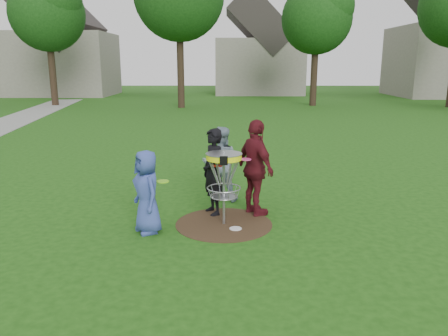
{
  "coord_description": "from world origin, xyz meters",
  "views": [
    {
      "loc": [
        0.06,
        -7.64,
        2.92
      ],
      "look_at": [
        0.0,
        0.3,
        1.0
      ],
      "focal_mm": 35.0,
      "sensor_mm": 36.0,
      "label": 1
    }
  ],
  "objects_px": {
    "player_grey": "(220,164)",
    "player_maroon": "(256,168)",
    "player_black": "(213,172)",
    "disc_golf_basket": "(224,171)",
    "player_blue": "(147,192)"
  },
  "relations": [
    {
      "from": "player_grey",
      "to": "player_maroon",
      "type": "height_order",
      "value": "player_maroon"
    },
    {
      "from": "player_black",
      "to": "disc_golf_basket",
      "type": "relative_size",
      "value": 1.24
    },
    {
      "from": "player_grey",
      "to": "player_maroon",
      "type": "bearing_deg",
      "value": 129.69
    },
    {
      "from": "disc_golf_basket",
      "to": "player_blue",
      "type": "bearing_deg",
      "value": -164.04
    },
    {
      "from": "player_blue",
      "to": "disc_golf_basket",
      "type": "relative_size",
      "value": 1.07
    },
    {
      "from": "player_grey",
      "to": "disc_golf_basket",
      "type": "height_order",
      "value": "player_grey"
    },
    {
      "from": "player_black",
      "to": "player_grey",
      "type": "relative_size",
      "value": 1.06
    },
    {
      "from": "player_black",
      "to": "player_blue",
      "type": "bearing_deg",
      "value": -74.25
    },
    {
      "from": "player_blue",
      "to": "player_black",
      "type": "distance_m",
      "value": 1.49
    },
    {
      "from": "player_black",
      "to": "player_grey",
      "type": "height_order",
      "value": "player_black"
    },
    {
      "from": "player_blue",
      "to": "player_maroon",
      "type": "bearing_deg",
      "value": 84.5
    },
    {
      "from": "player_maroon",
      "to": "player_black",
      "type": "bearing_deg",
      "value": 58.74
    },
    {
      "from": "player_maroon",
      "to": "disc_golf_basket",
      "type": "distance_m",
      "value": 0.83
    },
    {
      "from": "player_blue",
      "to": "disc_golf_basket",
      "type": "xyz_separation_m",
      "value": [
        1.33,
        0.38,
        0.28
      ]
    },
    {
      "from": "player_black",
      "to": "player_maroon",
      "type": "height_order",
      "value": "player_maroon"
    }
  ]
}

